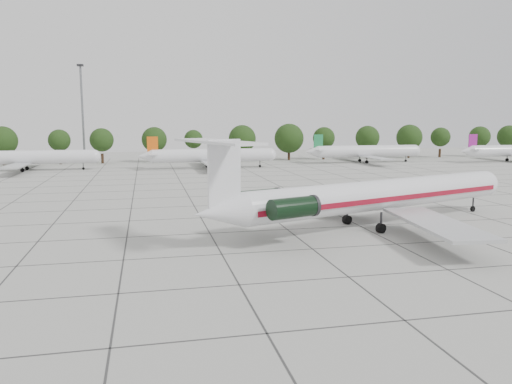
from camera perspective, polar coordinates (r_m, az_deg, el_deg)
The scene contains 8 objects.
ground at distance 51.51m, azimuth 3.58°, elevation -4.29°, with size 260.00×260.00×0.00m, color #A7A7A0.
apron_joints at distance 65.78m, azimuth -0.03°, elevation -1.51°, with size 170.00×170.00×0.02m, color #383838.
main_airliner at distance 52.93m, azimuth 12.72°, elevation -0.42°, with size 39.78×30.31×9.56m.
bg_airliner_b at distance 119.98m, azimuth -24.61°, elevation 3.59°, with size 28.24×27.20×7.40m.
bg_airliner_c at distance 115.29m, azimuth -5.09°, elevation 4.15°, with size 28.24×27.20×7.40m.
bg_airliner_d at distance 133.54m, azimuth 12.49°, elevation 4.55°, with size 28.24×27.20×7.40m.
tree_line at distance 133.41m, azimuth -11.54°, elevation 5.90°, with size 249.86×8.44×10.22m.
floodlight_mast at distance 141.24m, azimuth -19.24°, elevation 9.10°, with size 1.60×1.60×25.45m.
Camera 1 is at (-13.97, -48.29, 11.24)m, focal length 35.00 mm.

